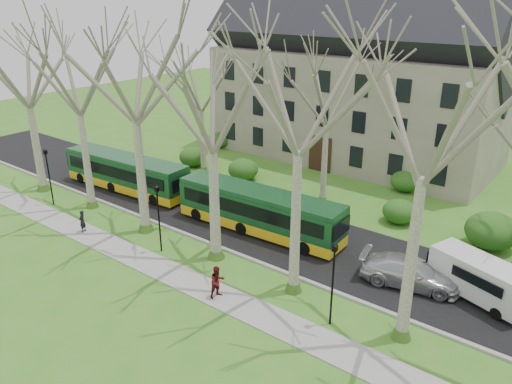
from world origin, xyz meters
TOP-DOWN VIEW (x-y plane):
  - ground at (0.00, 0.00)m, footprint 120.00×120.00m
  - sidewalk at (0.00, -2.50)m, footprint 70.00×2.00m
  - road at (0.00, 5.50)m, footprint 80.00×8.00m
  - curb at (0.00, 1.50)m, footprint 80.00×0.25m
  - building at (-6.00, 24.00)m, footprint 26.50×12.20m
  - tree_row_verge at (0.00, 0.30)m, footprint 49.00×7.00m
  - tree_row_far at (-1.33, 11.00)m, footprint 33.00×7.00m
  - lamp_row at (-0.00, -1.00)m, footprint 36.22×0.22m
  - hedges at (-4.67, 14.00)m, footprint 30.60×8.60m
  - bus_lead at (-15.89, 4.36)m, footprint 11.70×3.17m
  - bus_follow at (-2.88, 4.91)m, footprint 11.97×3.05m
  - sedan at (7.71, 4.65)m, footprint 5.71×3.30m
  - van_a at (11.02, 5.55)m, footprint 5.45×3.42m
  - pedestrian_a at (-12.11, -2.41)m, footprint 0.56×0.65m
  - pedestrian_b at (0.18, -2.64)m, footprint 0.86×1.00m

SIDE VIEW (x-z plane):
  - ground at x=0.00m, z-range 0.00..0.00m
  - sidewalk at x=0.00m, z-range 0.00..0.06m
  - road at x=0.00m, z-range 0.00..0.06m
  - curb at x=0.00m, z-range 0.00..0.14m
  - pedestrian_a at x=-12.11m, z-range 0.06..1.57m
  - sedan at x=7.71m, z-range 0.06..1.62m
  - pedestrian_b at x=0.18m, z-range 0.06..1.84m
  - hedges at x=-4.67m, z-range 0.00..2.00m
  - van_a at x=11.02m, z-range 0.06..2.29m
  - bus_lead at x=-15.89m, z-range 0.06..2.95m
  - bus_follow at x=-2.88m, z-range 0.06..3.03m
  - lamp_row at x=0.00m, z-range 0.42..4.72m
  - tree_row_far at x=-1.33m, z-range 0.00..12.00m
  - tree_row_verge at x=0.00m, z-range 0.00..14.00m
  - building at x=-6.00m, z-range 0.07..16.07m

